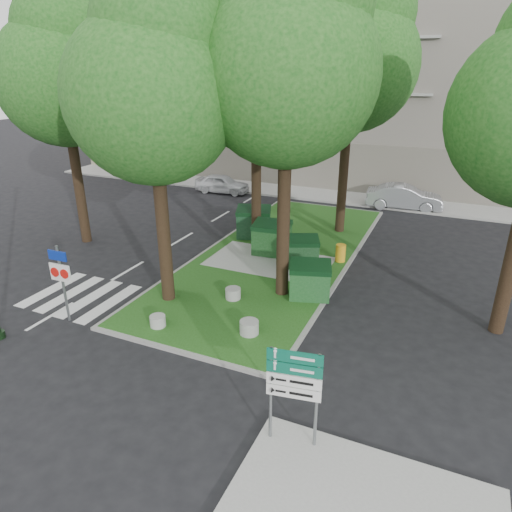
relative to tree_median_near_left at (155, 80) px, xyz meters
The scene contains 23 objects.
ground 7.88m from the tree_median_near_left, 61.12° to the right, with size 120.00×120.00×0.00m, color black.
median_island 9.27m from the tree_median_near_left, 70.64° to the left, with size 6.00×16.00×0.12m, color #214E16.
median_kerb 9.28m from the tree_median_near_left, 70.64° to the left, with size 6.30×16.30×0.10m, color gray.
building_sidewalk 17.57m from the tree_median_near_left, 84.94° to the left, with size 42.00×3.00×0.12m, color #999993.
zebra_crossing 7.75m from the tree_median_near_left, 155.64° to the right, with size 5.00×3.00×0.01m, color silver.
apartment_building 23.49m from the tree_median_near_left, 86.55° to the left, with size 41.00×12.00×16.00m, color #C1B990.
tree_median_near_left is the anchor object (origin of this frame).
tree_median_near_right 4.09m from the tree_median_near_left, 29.74° to the left, with size 5.60×5.60×11.46m.
tree_median_mid 6.53m from the tree_median_near_left, 85.60° to the left, with size 4.80×4.80×9.99m.
tree_median_far 10.24m from the tree_median_near_left, 68.72° to the left, with size 5.80×5.80×11.93m.
tree_street_left 7.83m from the tree_median_near_left, 153.43° to the left, with size 5.40×5.40×11.00m.
dumpster_a 9.48m from the tree_median_near_left, 89.46° to the left, with size 1.87×1.57×1.48m.
dumpster_b 8.52m from the tree_median_near_left, 72.42° to the left, with size 1.68×1.26×1.47m.
dumpster_c 8.65m from the tree_median_near_left, 54.35° to the left, with size 1.62×1.41×1.25m.
dumpster_d 8.17m from the tree_median_near_left, 24.91° to the left, with size 1.66×1.38×1.32m.
bollard_left 7.27m from the tree_median_near_left, 69.37° to the right, with size 0.49×0.49×0.35m, color #A4A49F.
bollard_right 7.87m from the tree_median_near_left, 16.13° to the right, with size 0.59×0.59×0.42m, color gray.
bollard_mid 7.33m from the tree_median_near_left, 22.70° to the left, with size 0.54×0.54×0.39m, color gray.
litter_bin 9.99m from the tree_median_near_left, 50.78° to the left, with size 0.42×0.42×0.73m, color gold.
traffic_sign_pole 6.59m from the tree_median_near_left, 132.64° to the right, with size 0.79×0.09×2.62m.
directional_sign 9.51m from the tree_median_near_left, 36.61° to the right, with size 1.15×0.24×2.31m.
car_white 16.50m from the tree_median_near_left, 111.06° to the left, with size 1.44×3.57×1.22m, color silver.
car_silver 17.50m from the tree_median_near_left, 68.40° to the left, with size 1.49×4.26×1.40m, color #9DA0A5.
Camera 1 is at (7.12, -9.32, 7.66)m, focal length 32.00 mm.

